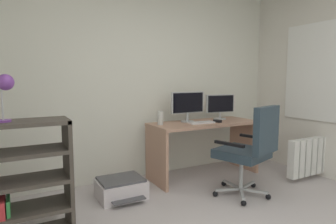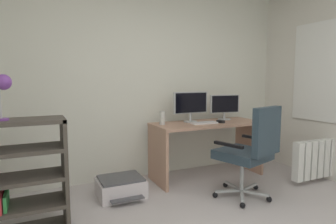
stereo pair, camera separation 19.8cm
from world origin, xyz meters
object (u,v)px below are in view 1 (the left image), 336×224
at_px(monitor_main, 188,104).
at_px(desk, 204,136).
at_px(keyboard, 202,123).
at_px(printer, 121,188).
at_px(computer_mouse, 218,121).
at_px(desktop_speaker, 160,118).
at_px(desk_lamp, 5,86).
at_px(radiator, 317,155).
at_px(monitor_secondary, 220,105).
at_px(office_chair, 250,147).

bearing_deg(monitor_main, desk, -31.75).
height_order(keyboard, printer, keyboard).
xyz_separation_m(keyboard, printer, (-1.13, -0.07, -0.64)).
height_order(keyboard, computer_mouse, computer_mouse).
bearing_deg(desktop_speaker, desk_lamp, -157.95).
xyz_separation_m(computer_mouse, desktop_speaker, (-0.76, 0.18, 0.07)).
relative_size(desk_lamp, radiator, 0.35).
height_order(desk, desktop_speaker, desktop_speaker).
bearing_deg(monitor_secondary, printer, -170.19).
xyz_separation_m(desk, desktop_speaker, (-0.62, 0.07, 0.28)).
distance_m(monitor_main, radiator, 1.85).
height_order(desktop_speaker, printer, desktop_speaker).
bearing_deg(office_chair, monitor_main, 102.07).
height_order(keyboard, desk_lamp, desk_lamp).
bearing_deg(radiator, desk, 148.91).
relative_size(desktop_speaker, radiator, 0.17).
bearing_deg(desktop_speaker, radiator, -23.87).
height_order(computer_mouse, printer, computer_mouse).
bearing_deg(monitor_main, keyboard, -66.51).
bearing_deg(desk, printer, -172.70).
xyz_separation_m(monitor_main, office_chair, (0.20, -0.95, -0.42)).
distance_m(keyboard, desk_lamp, 2.30).
xyz_separation_m(computer_mouse, printer, (-1.37, -0.04, -0.65)).
bearing_deg(desktop_speaker, monitor_main, 6.27).
xyz_separation_m(desk, radiator, (1.28, -0.77, -0.24)).
bearing_deg(desktop_speaker, monitor_secondary, 2.77).
bearing_deg(monitor_secondary, desktop_speaker, -177.23).
bearing_deg(desk_lamp, computer_mouse, 11.43).
bearing_deg(radiator, office_chair, -177.27).
bearing_deg(office_chair, desktop_speaker, 125.16).
bearing_deg(keyboard, printer, -172.66).
distance_m(desktop_speaker, radiator, 2.15).
xyz_separation_m(keyboard, radiator, (1.39, -0.69, -0.45)).
height_order(monitor_secondary, keyboard, monitor_secondary).
relative_size(monitor_main, monitor_secondary, 1.14).
bearing_deg(printer, monitor_main, 14.79).
distance_m(monitor_main, office_chair, 1.06).
bearing_deg(keyboard, desk_lamp, -163.02).
distance_m(desk, office_chair, 0.83).
xyz_separation_m(office_chair, printer, (-1.25, 0.68, -0.46)).
height_order(monitor_secondary, printer, monitor_secondary).
bearing_deg(keyboard, desktop_speaker, 167.12).
bearing_deg(keyboard, monitor_secondary, 27.24).
distance_m(desk, desk_lamp, 2.46).
bearing_deg(office_chair, desk_lamp, 174.23).
xyz_separation_m(computer_mouse, office_chair, (-0.12, -0.72, -0.19)).
relative_size(office_chair, radiator, 1.00).
bearing_deg(desk_lamp, printer, 22.94).
height_order(keyboard, desktop_speaker, desktop_speaker).
height_order(office_chair, printer, office_chair).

